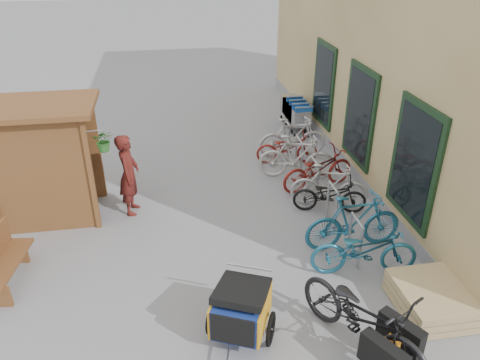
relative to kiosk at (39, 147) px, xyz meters
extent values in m
plane|color=gray|center=(3.28, -2.47, -1.55)|extent=(80.00, 80.00, 0.00)
cube|color=tan|center=(9.78, 2.03, 1.95)|extent=(6.00, 13.00, 7.00)
cube|color=gray|center=(6.86, 2.03, -1.40)|extent=(0.18, 13.00, 0.30)
cube|color=black|center=(6.75, -1.97, 0.05)|extent=(0.06, 1.50, 2.20)
cube|color=black|center=(6.72, -1.97, 0.05)|extent=(0.02, 1.25, 1.95)
cube|color=black|center=(6.75, 0.53, 0.05)|extent=(0.06, 1.50, 2.20)
cube|color=black|center=(6.72, 0.53, 0.05)|extent=(0.02, 1.25, 1.95)
cube|color=black|center=(6.75, 3.03, 0.05)|extent=(0.06, 1.50, 2.20)
cube|color=black|center=(6.72, 3.03, 0.05)|extent=(0.02, 1.25, 1.95)
cube|color=brown|center=(0.98, -0.62, -0.40)|extent=(0.09, 0.09, 2.30)
cube|color=brown|center=(-0.82, 0.68, -0.40)|extent=(0.09, 0.09, 2.30)
cube|color=brown|center=(0.98, 0.68, -0.40)|extent=(0.09, 0.09, 2.30)
cube|color=brown|center=(-0.79, 0.03, -0.40)|extent=(0.05, 1.30, 2.30)
cube|color=brown|center=(0.08, -0.59, -0.40)|extent=(1.80, 0.05, 2.30)
cube|color=brown|center=(0.08, 0.65, -0.40)|extent=(1.80, 0.05, 2.30)
cube|color=brown|center=(0.08, 0.03, 0.80)|extent=(2.15, 1.65, 0.10)
cube|color=brown|center=(-0.12, 0.03, -0.65)|extent=(1.30, 1.15, 0.04)
cube|color=brown|center=(-0.12, 0.03, -0.05)|extent=(1.30, 1.15, 0.04)
cylinder|color=#A5A8AD|center=(1.16, -0.62, 0.50)|extent=(0.36, 0.02, 0.02)
imported|color=#296523|center=(1.31, -0.62, 0.30)|extent=(0.38, 0.33, 0.42)
cylinder|color=#A5A8AD|center=(5.58, -2.72, -1.13)|extent=(0.05, 0.05, 0.84)
cylinder|color=#A5A8AD|center=(5.58, -2.22, -1.13)|extent=(0.05, 0.05, 0.84)
cylinder|color=#A5A8AD|center=(5.58, -2.47, -0.71)|extent=(0.05, 0.50, 0.05)
cylinder|color=#A5A8AD|center=(5.58, -1.52, -1.13)|extent=(0.05, 0.05, 0.84)
cylinder|color=#A5A8AD|center=(5.58, -1.02, -1.13)|extent=(0.05, 0.05, 0.84)
cylinder|color=#A5A8AD|center=(5.58, -1.27, -0.71)|extent=(0.05, 0.50, 0.05)
cylinder|color=#A5A8AD|center=(5.58, -0.32, -1.13)|extent=(0.05, 0.05, 0.84)
cylinder|color=#A5A8AD|center=(5.58, 0.18, -1.13)|extent=(0.05, 0.05, 0.84)
cylinder|color=#A5A8AD|center=(5.58, -0.07, -0.71)|extent=(0.05, 0.50, 0.05)
cylinder|color=#A5A8AD|center=(5.58, 0.88, -1.13)|extent=(0.05, 0.05, 0.84)
cylinder|color=#A5A8AD|center=(5.58, 1.38, -1.13)|extent=(0.05, 0.05, 0.84)
cylinder|color=#A5A8AD|center=(5.58, 1.13, -0.71)|extent=(0.05, 0.50, 0.05)
cylinder|color=#A5A8AD|center=(5.58, 2.08, -1.13)|extent=(0.05, 0.05, 0.84)
cylinder|color=#A5A8AD|center=(5.58, 2.58, -1.13)|extent=(0.05, 0.05, 0.84)
cylinder|color=#A5A8AD|center=(5.58, 2.33, -0.71)|extent=(0.05, 0.50, 0.05)
cube|color=tan|center=(6.28, -3.87, -1.48)|extent=(1.00, 1.20, 0.12)
cube|color=tan|center=(6.28, -3.87, -1.34)|extent=(1.00, 1.20, 0.12)
cube|color=tan|center=(6.28, -3.87, -1.20)|extent=(1.00, 1.20, 0.12)
cube|color=brown|center=(-0.32, -2.13, -1.16)|extent=(0.61, 1.45, 0.06)
cube|color=brown|center=(-0.32, -1.56, -1.36)|extent=(0.38, 0.11, 0.38)
cube|color=silver|center=(6.28, 3.56, -1.00)|extent=(0.50, 0.78, 0.48)
cube|color=#1A53AB|center=(6.28, 3.16, -0.68)|extent=(0.50, 0.04, 0.16)
cylinder|color=silver|center=(6.28, 3.14, -0.62)|extent=(0.53, 0.03, 0.03)
cylinder|color=black|center=(6.08, 3.24, -1.50)|extent=(0.04, 0.11, 0.11)
cube|color=silver|center=(6.28, 3.88, -1.00)|extent=(0.50, 0.78, 0.48)
cube|color=#1A53AB|center=(6.28, 3.48, -0.68)|extent=(0.50, 0.04, 0.16)
cylinder|color=silver|center=(6.28, 3.46, -0.62)|extent=(0.53, 0.03, 0.03)
cylinder|color=black|center=(6.08, 3.56, -1.50)|extent=(0.04, 0.11, 0.11)
cube|color=silver|center=(6.28, 4.20, -1.00)|extent=(0.50, 0.78, 0.48)
cube|color=#1A53AB|center=(6.28, 3.80, -0.68)|extent=(0.50, 0.04, 0.16)
cylinder|color=silver|center=(6.28, 3.78, -0.62)|extent=(0.53, 0.03, 0.03)
cylinder|color=black|center=(6.08, 3.88, -1.50)|extent=(0.04, 0.11, 0.11)
cube|color=silver|center=(6.28, 4.52, -1.00)|extent=(0.50, 0.78, 0.48)
cube|color=#1A53AB|center=(6.28, 4.13, -0.68)|extent=(0.50, 0.04, 0.16)
cylinder|color=silver|center=(6.28, 4.10, -0.62)|extent=(0.53, 0.03, 0.03)
cylinder|color=black|center=(6.08, 4.20, -1.50)|extent=(0.04, 0.11, 0.11)
cube|color=navy|center=(3.30, -3.91, -1.06)|extent=(0.94, 1.05, 0.50)
cube|color=orange|center=(2.99, -3.76, -1.06)|extent=(0.38, 0.79, 0.50)
cube|color=orange|center=(3.62, -4.05, -1.06)|extent=(0.38, 0.79, 0.50)
cube|color=black|center=(3.12, -4.31, -1.03)|extent=(0.56, 0.28, 0.46)
cube|color=black|center=(3.32, -3.86, -0.76)|extent=(0.98, 1.04, 0.24)
torus|color=black|center=(2.90, -3.73, -1.32)|extent=(0.26, 0.48, 0.50)
torus|color=black|center=(3.70, -4.09, -1.32)|extent=(0.26, 0.48, 0.50)
cylinder|color=#B7B7BC|center=(3.50, -3.48, -0.67)|extent=(0.64, 0.31, 0.03)
imported|color=black|center=(4.91, -4.39, -0.99)|extent=(1.68, 2.25, 1.13)
cube|color=black|center=(4.95, -4.99, -1.10)|extent=(0.47, 0.66, 0.45)
cube|color=black|center=(5.34, -4.67, -1.10)|extent=(0.47, 0.66, 0.45)
cube|color=orange|center=(5.14, -4.83, -1.05)|extent=(0.19, 0.22, 0.12)
imported|color=maroon|center=(1.63, -0.11, -0.69)|extent=(0.49, 0.68, 1.73)
imported|color=#206380|center=(5.59, -2.83, -1.08)|extent=(1.89, 0.88, 0.95)
imported|color=#206380|center=(5.69, -2.09, -1.00)|extent=(1.86, 0.58, 1.11)
imported|color=black|center=(5.70, -0.80, -1.15)|extent=(1.60, 0.90, 0.80)
imported|color=#BBBCB7|center=(5.75, -0.59, -1.06)|extent=(1.69, 0.95, 0.98)
imported|color=maroon|center=(5.77, 0.24, -1.08)|extent=(1.91, 1.10, 0.95)
imported|color=#BBBCB7|center=(5.43, 0.82, -1.01)|extent=(1.87, 0.97, 1.08)
imported|color=maroon|center=(5.42, 1.66, -1.14)|extent=(1.61, 0.70, 0.82)
imported|color=silver|center=(5.66, 2.00, -1.02)|extent=(1.79, 0.51, 1.07)
camera|label=1|loc=(2.47, -8.83, 3.64)|focal=35.00mm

